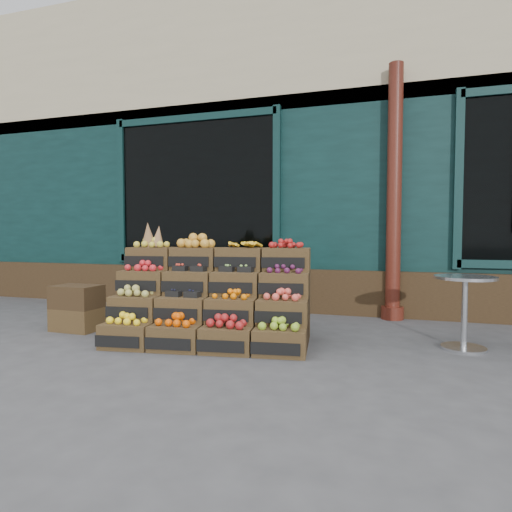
% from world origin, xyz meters
% --- Properties ---
extents(ground, '(60.00, 60.00, 0.00)m').
position_xyz_m(ground, '(0.00, 0.00, 0.00)').
color(ground, '#414143').
rests_on(ground, ground).
extents(shop_facade, '(12.00, 6.24, 4.80)m').
position_xyz_m(shop_facade, '(0.00, 5.11, 2.40)').
color(shop_facade, black).
rests_on(shop_facade, ground).
extents(crate_display, '(2.04, 1.19, 1.21)m').
position_xyz_m(crate_display, '(-0.56, 0.35, 0.37)').
color(crate_display, '#43301A').
rests_on(crate_display, ground).
extents(spare_crates, '(0.52, 0.37, 0.51)m').
position_xyz_m(spare_crates, '(-2.19, 0.32, 0.25)').
color(spare_crates, '#43301A').
rests_on(spare_crates, ground).
extents(bistro_table, '(0.55, 0.55, 0.69)m').
position_xyz_m(bistro_table, '(1.83, 0.73, 0.43)').
color(bistro_table, '#ACAFB3').
rests_on(bistro_table, ground).
extents(shopkeeper, '(0.91, 0.75, 2.13)m').
position_xyz_m(shopkeeper, '(-1.50, 2.97, 1.07)').
color(shopkeeper, '#1A5C31').
rests_on(shopkeeper, ground).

